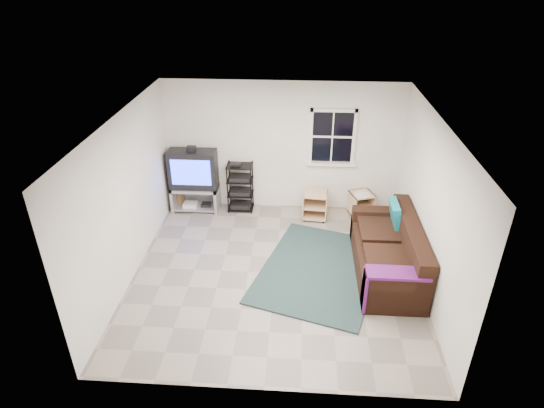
# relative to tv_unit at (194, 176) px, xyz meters

# --- Properties ---
(room) EXTENTS (4.60, 4.62, 4.60)m
(room) POSITION_rel_tv_unit_xyz_m (2.70, 0.23, 0.72)
(room) COLOR gray
(room) RESTS_ON ground
(tv_unit) EXTENTS (0.94, 0.47, 1.38)m
(tv_unit) POSITION_rel_tv_unit_xyz_m (0.00, 0.00, 0.00)
(tv_unit) COLOR #93939A
(tv_unit) RESTS_ON ground
(av_rack) EXTENTS (0.51, 0.37, 1.02)m
(av_rack) POSITION_rel_tv_unit_xyz_m (0.91, 0.05, -0.31)
(av_rack) COLOR black
(av_rack) RESTS_ON ground
(side_table_left) EXTENTS (0.51, 0.51, 0.55)m
(side_table_left) POSITION_rel_tv_unit_xyz_m (2.42, -0.15, -0.46)
(side_table_left) COLOR #D3AC81
(side_table_left) RESTS_ON ground
(side_table_right) EXTENTS (0.54, 0.54, 0.49)m
(side_table_right) POSITION_rel_tv_unit_xyz_m (3.33, 0.01, -0.48)
(side_table_right) COLOR #D3AC81
(side_table_right) RESTS_ON ground
(sofa) EXTENTS (0.96, 2.16, 0.99)m
(sofa) POSITION_rel_tv_unit_xyz_m (3.58, -1.89, -0.41)
(sofa) COLOR black
(sofa) RESTS_ON ground
(shag_rug) EXTENTS (2.43, 2.88, 0.03)m
(shag_rug) POSITION_rel_tv_unit_xyz_m (2.47, -1.92, -0.74)
(shag_rug) COLOR black
(shag_rug) RESTS_ON ground
(paper_bag) EXTENTS (0.30, 0.25, 0.37)m
(paper_bag) POSITION_rel_tv_unit_xyz_m (-0.42, 0.13, -0.57)
(paper_bag) COLOR #8C5C3F
(paper_bag) RESTS_ON ground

